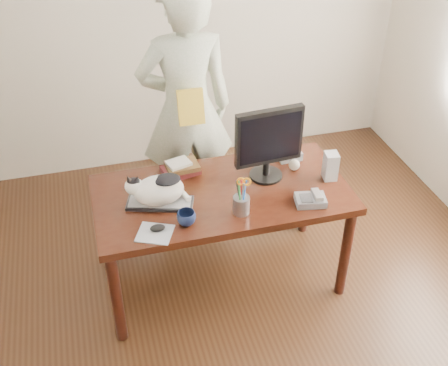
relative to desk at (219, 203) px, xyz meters
The scene contains 16 objects.
room 1.01m from the desk, 90.00° to the right, with size 4.50×4.50×4.50m.
desk is the anchor object (origin of this frame).
keyboard 0.44m from the desk, 164.73° to the right, with size 0.43×0.26×0.02m.
cat 0.50m from the desk, 165.44° to the right, with size 0.39×0.27×0.22m.
monitor 0.53m from the desk, ahead, with size 0.44×0.23×0.50m.
pen_cup 0.38m from the desk, 79.69° to the right, with size 0.13×0.13×0.25m.
mousepad 0.62m from the desk, 142.13° to the right, with size 0.25×0.24×0.00m.
mouse 0.60m from the desk, 142.48° to the right, with size 0.10×0.09×0.04m.
coffee_mug 0.47m from the desk, 130.34° to the right, with size 0.11×0.11×0.09m, color black.
phone 0.62m from the desk, 34.31° to the right, with size 0.20×0.16×0.08m.
speaker 0.76m from the desk, ahead, with size 0.09×0.10×0.19m.
baseball 0.56m from the desk, ahead, with size 0.07×0.07×0.07m.
book_stack 0.34m from the desk, 136.41° to the left, with size 0.26×0.21×0.09m.
calculator 0.61m from the desk, 21.84° to the left, with size 0.16×0.21×0.06m.
person 0.77m from the desk, 94.77° to the left, with size 0.68×0.45×1.88m, color white.
held_book 0.69m from the desk, 96.33° to the left, with size 0.18×0.11×0.25m.
Camera 1 is at (-0.73, -2.14, 2.84)m, focal length 45.00 mm.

